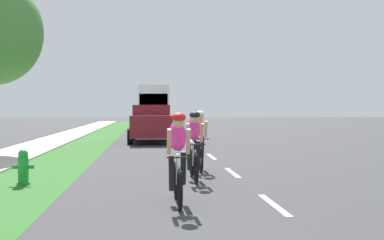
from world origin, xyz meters
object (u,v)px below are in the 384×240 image
object	(u,v)px
fire_hydrant_green	(23,168)
pickup_red	(154,114)
sedan_silver	(152,120)
suv_maroon	(151,122)
cyclist_trailing	(194,145)
cyclist_distant	(199,140)
cyclist_lead	(178,157)
bus_white	(153,104)

from	to	relation	value
fire_hydrant_green	pickup_red	distance (m)	49.76
sedan_silver	suv_maroon	bearing A→B (deg)	-90.53
cyclist_trailing	cyclist_distant	xyz separation A→B (m)	(0.30, 1.77, 0.00)
cyclist_trailing	suv_maroon	world-z (taller)	suv_maroon
cyclist_lead	cyclist_trailing	size ratio (longest dim) A/B	1.00
cyclist_trailing	sedan_silver	world-z (taller)	cyclist_trailing
cyclist_lead	bus_white	xyz separation A→B (m)	(-0.07, 35.38, 1.17)
cyclist_trailing	pickup_red	xyz separation A→B (m)	(-0.30, 49.37, 0.02)
fire_hydrant_green	cyclist_lead	distance (m)	3.99
bus_white	fire_hydrant_green	bearing A→B (deg)	-95.38
cyclist_trailing	pickup_red	distance (m)	49.37
sedan_silver	cyclist_trailing	bearing A→B (deg)	-88.00
cyclist_lead	cyclist_distant	xyz separation A→B (m)	(0.84, 4.42, 0.00)
suv_maroon	cyclist_distant	bearing A→B (deg)	-83.49
suv_maroon	bus_white	bearing A→B (deg)	89.19
fire_hydrant_green	pickup_red	xyz separation A→B (m)	(3.41, 49.64, 0.46)
suv_maroon	pickup_red	world-z (taller)	suv_maroon
pickup_red	cyclist_distant	bearing A→B (deg)	-89.27
cyclist_distant	sedan_silver	distance (m)	20.90
fire_hydrant_green	suv_maroon	bearing A→B (deg)	77.29
cyclist_distant	bus_white	distance (m)	31.00
fire_hydrant_green	bus_white	xyz separation A→B (m)	(3.11, 33.01, 1.61)
bus_white	pickup_red	size ratio (longest dim) A/B	2.27
cyclist_trailing	pickup_red	bearing A→B (deg)	90.35
cyclist_distant	sedan_silver	world-z (taller)	cyclist_distant
suv_maroon	fire_hydrant_green	bearing A→B (deg)	-102.71
sedan_silver	fire_hydrant_green	bearing A→B (deg)	-97.25
fire_hydrant_green	sedan_silver	distance (m)	23.10
cyclist_trailing	suv_maroon	distance (m)	12.26
bus_white	pickup_red	xyz separation A→B (m)	(0.30, 16.63, -1.15)
cyclist_trailing	pickup_red	size ratio (longest dim) A/B	0.34
suv_maroon	pickup_red	distance (m)	37.15
bus_white	cyclist_distant	bearing A→B (deg)	-88.33
cyclist_lead	cyclist_distant	distance (m)	4.50
cyclist_lead	fire_hydrant_green	bearing A→B (deg)	143.21
bus_white	pickup_red	world-z (taller)	bus_white
bus_white	cyclist_trailing	bearing A→B (deg)	-88.95
sedan_silver	cyclist_lead	bearing A→B (deg)	-89.41
pickup_red	suv_maroon	bearing A→B (deg)	-90.91
cyclist_lead	suv_maroon	xyz separation A→B (m)	(-0.36, 14.87, 0.14)
cyclist_lead	suv_maroon	size ratio (longest dim) A/B	0.37
cyclist_distant	sedan_silver	xyz separation A→B (m)	(-1.10, 20.87, -0.04)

